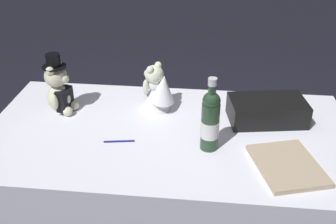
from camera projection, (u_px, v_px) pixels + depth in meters
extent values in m
cube|color=white|center=(168.00, 193.00, 1.95)|extent=(1.62, 0.85, 0.71)
ellipsoid|color=beige|center=(59.00, 98.00, 1.90)|extent=(0.11, 0.10, 0.14)
cube|color=black|center=(65.00, 99.00, 1.89)|extent=(0.06, 0.10, 0.10)
sphere|color=beige|center=(56.00, 76.00, 1.84)|extent=(0.10, 0.10, 0.10)
sphere|color=beige|center=(64.00, 79.00, 1.83)|extent=(0.04, 0.04, 0.04)
sphere|color=beige|center=(50.00, 71.00, 1.79)|extent=(0.04, 0.04, 0.04)
sphere|color=beige|center=(58.00, 65.00, 1.85)|extent=(0.04, 0.04, 0.04)
ellipsoid|color=beige|center=(55.00, 102.00, 1.84)|extent=(0.03, 0.03, 0.08)
ellipsoid|color=beige|center=(67.00, 91.00, 1.94)|extent=(0.03, 0.03, 0.08)
sphere|color=beige|center=(68.00, 111.00, 1.88)|extent=(0.05, 0.05, 0.05)
sphere|color=beige|center=(74.00, 105.00, 1.93)|extent=(0.05, 0.05, 0.05)
cylinder|color=black|center=(54.00, 67.00, 1.82)|extent=(0.11, 0.11, 0.01)
cylinder|color=black|center=(53.00, 60.00, 1.80)|extent=(0.06, 0.06, 0.06)
cone|color=white|center=(155.00, 95.00, 1.92)|extent=(0.15, 0.15, 0.14)
ellipsoid|color=white|center=(155.00, 84.00, 1.89)|extent=(0.07, 0.06, 0.06)
sphere|color=silver|center=(154.00, 74.00, 1.86)|extent=(0.09, 0.09, 0.09)
sphere|color=silver|center=(148.00, 74.00, 1.88)|extent=(0.04, 0.04, 0.04)
sphere|color=silver|center=(158.00, 65.00, 1.87)|extent=(0.03, 0.03, 0.03)
sphere|color=silver|center=(150.00, 70.00, 1.82)|extent=(0.03, 0.03, 0.03)
ellipsoid|color=silver|center=(157.00, 81.00, 1.93)|extent=(0.03, 0.03, 0.08)
ellipsoid|color=silver|center=(146.00, 87.00, 1.87)|extent=(0.03, 0.03, 0.08)
cone|color=white|center=(163.00, 88.00, 1.87)|extent=(0.17, 0.16, 0.15)
cylinder|color=#233F27|center=(210.00, 126.00, 1.61)|extent=(0.07, 0.07, 0.21)
sphere|color=#233F27|center=(211.00, 101.00, 1.55)|extent=(0.07, 0.07, 0.07)
cylinder|color=#233F27|center=(212.00, 89.00, 1.53)|extent=(0.03, 0.03, 0.08)
cylinder|color=silver|center=(213.00, 82.00, 1.51)|extent=(0.04, 0.04, 0.03)
cylinder|color=silver|center=(210.00, 129.00, 1.62)|extent=(0.07, 0.07, 0.07)
cylinder|color=navy|center=(119.00, 141.00, 1.70)|extent=(0.13, 0.03, 0.01)
cone|color=silver|center=(134.00, 141.00, 1.70)|extent=(0.01, 0.01, 0.01)
cube|color=black|center=(267.00, 110.00, 1.83)|extent=(0.37, 0.25, 0.10)
cube|color=#B7B7BF|center=(266.00, 121.00, 1.75)|extent=(0.04, 0.01, 0.03)
cube|color=tan|center=(287.00, 165.00, 1.55)|extent=(0.30, 0.35, 0.02)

